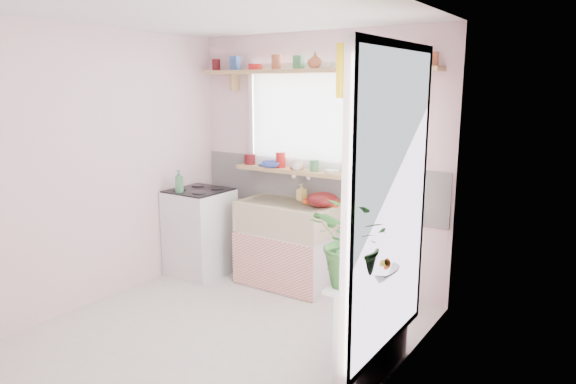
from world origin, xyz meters
The scene contains 19 objects.
room centered at (0.66, 0.86, 1.37)m, with size 3.20×3.20×3.20m.
sink_unit centered at (-0.15, 1.29, 0.43)m, with size 0.95×0.65×1.11m.
cooker centered at (-1.10, 1.05, 0.46)m, with size 0.58×0.58×0.93m.
radiator_ledge centered at (1.30, 0.20, 0.40)m, with size 0.22×0.95×0.78m.
windowsill centered at (-0.15, 1.48, 1.14)m, with size 1.40×0.22×0.04m, color tan.
pine_shelf centered at (0.00, 1.47, 2.12)m, with size 2.52×0.24×0.04m, color tan.
shelf_crockery centered at (-0.02, 1.47, 2.19)m, with size 2.47×0.11×0.12m.
sill_crockery centered at (-0.17, 1.48, 1.22)m, with size 1.35×0.11×0.12m.
dish_tray centered at (0.18, 1.50, 0.87)m, with size 0.37×0.28×0.04m, color #EF5615.
colander centered at (0.22, 1.34, 0.92)m, with size 0.31×0.31×0.14m, color #580F10.
jade_plant centered at (1.29, -0.11, 1.06)m, with size 0.51×0.45×0.57m, color #2F6729.
fruit_bowl centered at (1.33, 0.09, 0.81)m, with size 0.31×0.31×0.08m, color silver.
herb_pot centered at (1.21, -0.20, 0.89)m, with size 0.12×0.08×0.24m, color #245A29.
soap_bottle_sink centered at (-0.09, 1.47, 0.93)m, with size 0.08×0.08×0.17m, color #D5C15E.
sill_cup centered at (-0.11, 1.42, 1.21)m, with size 0.11×0.11×0.09m, color white.
sill_bowl centered at (-0.43, 1.42, 1.19)m, with size 0.19×0.19×0.06m, color #3449A9.
shelf_vase centered at (0.09, 1.41, 2.21)m, with size 0.14×0.14×0.15m, color #A95434.
cooker_bottle centered at (-1.15, 0.83, 1.03)m, with size 0.09×0.09×0.23m, color #3F7F51.
fruit centered at (1.34, 0.09, 0.87)m, with size 0.20×0.14×0.10m.
Camera 1 is at (2.60, -2.81, 1.98)m, focal length 32.00 mm.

